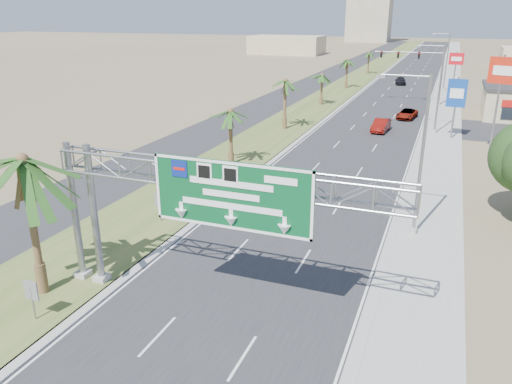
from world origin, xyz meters
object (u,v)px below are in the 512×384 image
at_px(signal_mast, 428,73).
at_px(car_right_lane, 407,114).
at_px(car_far, 401,81).
at_px(palm_near, 22,161).
at_px(sign_gantry, 203,187).
at_px(pole_sign_red_far, 456,62).
at_px(pole_sign_red_near, 501,77).
at_px(pole_sign_blue, 457,95).
at_px(car_mid_lane, 381,125).
at_px(car_left_lane, 256,191).

bearing_deg(signal_mast, car_right_lane, -97.00).
bearing_deg(car_far, palm_near, -103.49).
distance_m(sign_gantry, pole_sign_red_far, 69.12).
distance_m(signal_mast, car_far, 23.67).
bearing_deg(car_right_lane, signal_mast, 90.39).
distance_m(signal_mast, pole_sign_red_far, 7.48).
xyz_separation_m(signal_mast, pole_sign_red_near, (7.70, -29.00, 2.85)).
xyz_separation_m(sign_gantry, pole_sign_red_near, (13.93, 33.05, 1.65)).
bearing_deg(pole_sign_blue, pole_sign_red_near, -63.74).
bearing_deg(car_far, signal_mast, -83.41).
bearing_deg(palm_near, pole_sign_blue, 66.22).
bearing_deg(pole_sign_red_near, pole_sign_blue, 116.26).
xyz_separation_m(signal_mast, car_mid_lane, (-3.67, -21.00, -4.10)).
bearing_deg(car_right_lane, car_left_lane, -94.70).
height_order(car_right_lane, pole_sign_red_near, pole_sign_red_near).
bearing_deg(pole_sign_red_far, pole_sign_red_near, -83.75).
distance_m(sign_gantry, car_left_lane, 15.33).
xyz_separation_m(car_mid_lane, pole_sign_blue, (7.85, -0.87, 4.11)).
bearing_deg(pole_sign_blue, car_mid_lane, 173.71).
xyz_separation_m(car_left_lane, car_right_lane, (7.69, 35.91, -0.18)).
xyz_separation_m(sign_gantry, car_left_lane, (-2.94, 14.10, -5.24)).
bearing_deg(car_right_lane, sign_gantry, -88.04).
height_order(pole_sign_red_near, pole_sign_red_far, pole_sign_red_near).
relative_size(palm_near, car_far, 1.74).
bearing_deg(palm_near, car_left_lane, 72.03).
distance_m(palm_near, pole_sign_red_far, 72.63).
relative_size(sign_gantry, car_far, 3.48).
bearing_deg(pole_sign_red_far, signal_mast, -121.14).
bearing_deg(pole_sign_blue, car_far, 102.66).
height_order(signal_mast, pole_sign_blue, signal_mast).
bearing_deg(pole_sign_red_near, car_mid_lane, 144.88).
distance_m(car_far, pole_sign_red_far, 19.59).
distance_m(car_mid_lane, pole_sign_blue, 8.90).
xyz_separation_m(palm_near, car_far, (8.57, 86.54, -6.23)).
xyz_separation_m(car_left_lane, pole_sign_blue, (13.35, 26.08, 4.04)).
height_order(car_left_lane, car_right_lane, car_left_lane).
height_order(palm_near, pole_sign_red_far, palm_near).
bearing_deg(car_far, car_right_lane, -90.70).
height_order(car_right_lane, pole_sign_red_far, pole_sign_red_far).
bearing_deg(car_mid_lane, pole_sign_red_far, 78.44).
height_order(pole_sign_red_near, pole_sign_blue, pole_sign_red_near).
bearing_deg(car_far, pole_sign_red_far, -67.14).
relative_size(car_right_lane, pole_sign_red_far, 0.61).
relative_size(sign_gantry, pole_sign_blue, 2.47).
bearing_deg(car_mid_lane, car_right_lane, 80.02).
xyz_separation_m(palm_near, car_right_lane, (12.90, 51.94, -6.29)).
relative_size(car_right_lane, pole_sign_blue, 0.68).
distance_m(signal_mast, pole_sign_blue, 22.26).
xyz_separation_m(car_mid_lane, pole_sign_red_far, (7.50, 27.33, 5.19)).
bearing_deg(palm_near, pole_sign_red_near, 57.75).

